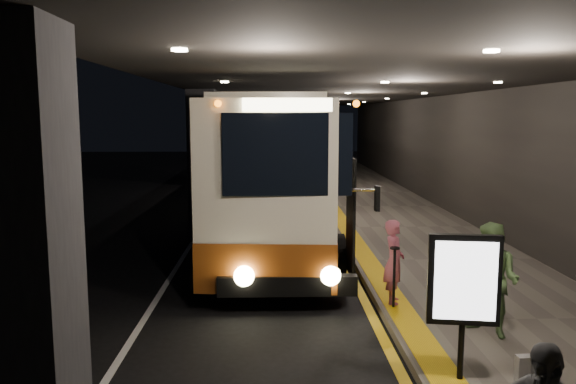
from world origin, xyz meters
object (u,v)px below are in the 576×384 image
object	(u,v)px
info_sign	(464,283)
passenger_boarding	(394,262)
coach_main	(281,177)
bag_polka	(528,369)
passenger_waiting_green	(492,280)
coach_second	(282,154)
stanchion_post	(394,278)

from	to	relation	value
info_sign	passenger_boarding	bearing A→B (deg)	102.94
coach_main	bag_polka	size ratio (longest dim) A/B	33.94
passenger_waiting_green	info_sign	size ratio (longest dim) A/B	0.92
coach_main	passenger_waiting_green	bearing A→B (deg)	-63.20
bag_polka	info_sign	size ratio (longest dim) A/B	0.19
coach_second	passenger_waiting_green	bearing A→B (deg)	-80.67
coach_second	passenger_boarding	xyz separation A→B (m)	(1.76, -18.74, -0.72)
passenger_boarding	stanchion_post	world-z (taller)	passenger_boarding
info_sign	coach_second	bearing A→B (deg)	103.95
passenger_boarding	stanchion_post	xyz separation A→B (m)	(-0.05, -0.27, -0.24)
bag_polka	info_sign	world-z (taller)	info_sign
passenger_boarding	stanchion_post	bearing A→B (deg)	179.88
coach_second	info_sign	world-z (taller)	coach_second
coach_second	stanchion_post	world-z (taller)	coach_second
coach_main	bag_polka	world-z (taller)	coach_main
passenger_boarding	info_sign	distance (m)	3.18
coach_main	passenger_waiting_green	xyz separation A→B (m)	(3.23, -7.57, -0.84)
passenger_boarding	info_sign	world-z (taller)	info_sign
passenger_waiting_green	coach_second	bearing A→B (deg)	147.73
bag_polka	info_sign	xyz separation A→B (m)	(-0.86, 0.13, 1.15)
bag_polka	stanchion_post	xyz separation A→B (m)	(-1.14, 2.98, 0.37)
info_sign	stanchion_post	size ratio (longest dim) A/B	1.77
coach_main	coach_second	xyz separation A→B (m)	(0.25, 12.79, -0.24)
coach_main	passenger_boarding	distance (m)	6.36
coach_main	bag_polka	xyz separation A→B (m)	(3.09, -9.21, -1.56)
coach_main	passenger_boarding	bearing A→B (deg)	-67.65
passenger_waiting_green	stanchion_post	bearing A→B (deg)	-177.31
passenger_boarding	bag_polka	size ratio (longest dim) A/B	4.20
coach_second	stanchion_post	xyz separation A→B (m)	(1.71, -19.02, -0.95)
info_sign	coach_main	bearing A→B (deg)	112.59
coach_second	bag_polka	bearing A→B (deg)	-81.63
passenger_boarding	stanchion_post	size ratio (longest dim) A/B	1.42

